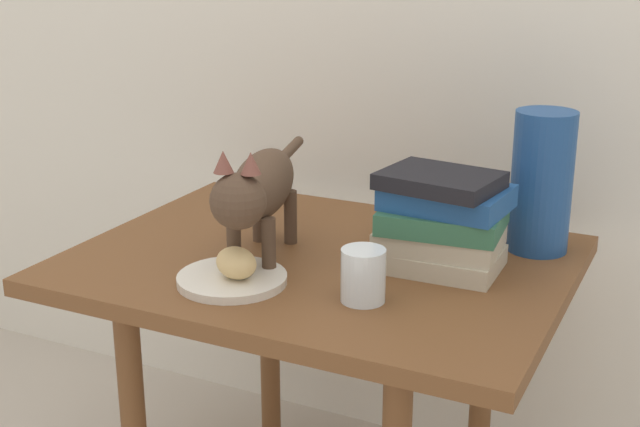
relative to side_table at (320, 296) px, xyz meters
The scene contains 8 objects.
side_table is the anchor object (origin of this frame).
plate 0.21m from the side_table, 113.87° to the right, with size 0.18×0.18×0.01m, color silver.
bread_roll 0.22m from the side_table, 110.16° to the right, with size 0.08×0.06×0.05m, color #E0BC7A.
cat 0.23m from the side_table, 140.10° to the right, with size 0.16×0.47×0.23m.
book_stack 0.27m from the side_table, 11.57° to the left, with size 0.22×0.18×0.17m.
green_vase 0.44m from the side_table, 31.12° to the left, with size 0.11×0.11×0.25m, color navy.
candle_jar 0.23m from the side_table, 45.03° to the right, with size 0.07×0.07×0.08m.
tv_remote 0.25m from the side_table, 61.45° to the left, with size 0.15×0.04×0.02m, color black.
Camera 1 is at (0.63, -1.29, 1.14)m, focal length 48.76 mm.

